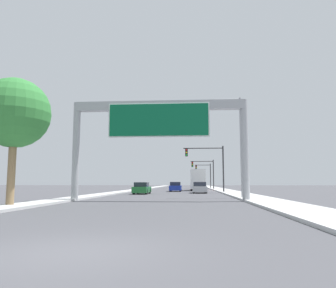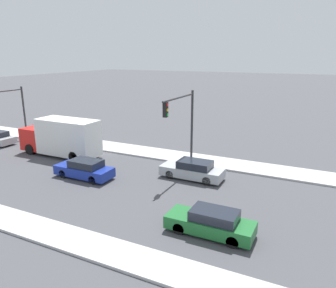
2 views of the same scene
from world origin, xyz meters
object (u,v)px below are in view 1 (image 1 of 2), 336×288
(car_mid_left, at_px, (200,188))
(traffic_light_near_intersection, at_px, (210,160))
(sign_gantry, at_px, (159,124))
(traffic_light_mid_block, at_px, (206,169))
(street_lamp_right, at_px, (237,138))
(car_near_right, at_px, (142,188))
(car_near_center, at_px, (197,186))
(truck_box_primary, at_px, (198,180))
(traffic_light_far_intersection, at_px, (205,172))
(palm_tree_foreground, at_px, (15,114))
(car_mid_right, at_px, (176,187))

(car_mid_left, distance_m, traffic_light_near_intersection, 4.20)
(sign_gantry, xyz_separation_m, traffic_light_mid_block, (5.25, 40.10, -1.90))
(car_mid_left, bearing_deg, street_lamp_right, -77.87)
(sign_gantry, bearing_deg, car_near_right, 103.32)
(car_near_center, distance_m, traffic_light_mid_block, 3.84)
(car_mid_left, distance_m, truck_box_primary, 13.00)
(sign_gantry, distance_m, traffic_light_near_intersection, 20.77)
(truck_box_primary, distance_m, traffic_light_far_intersection, 18.71)
(traffic_light_mid_block, bearing_deg, truck_box_primary, -101.65)
(traffic_light_near_intersection, bearing_deg, traffic_light_mid_block, 89.25)
(traffic_light_far_intersection, height_order, street_lamp_right, street_lamp_right)
(sign_gantry, relative_size, car_near_right, 2.90)
(car_near_center, distance_m, traffic_light_far_intersection, 9.77)
(car_near_right, distance_m, traffic_light_far_intersection, 36.59)
(traffic_light_near_intersection, bearing_deg, palm_tree_foreground, -115.68)
(car_near_right, bearing_deg, sign_gantry, -76.68)
(car_near_right, distance_m, traffic_light_near_intersection, 10.67)
(sign_gantry, height_order, car_near_right, sign_gantry)
(traffic_light_mid_block, bearing_deg, car_mid_right, -110.60)
(sign_gantry, height_order, street_lamp_right, street_lamp_right)
(traffic_light_far_intersection, bearing_deg, traffic_light_mid_block, -91.86)
(traffic_light_far_intersection, relative_size, palm_tree_foreground, 0.75)
(traffic_light_mid_block, bearing_deg, traffic_light_far_intersection, 88.14)
(car_near_right, distance_m, truck_box_primary, 18.26)
(car_near_right, bearing_deg, street_lamp_right, -45.56)
(traffic_light_mid_block, bearing_deg, palm_tree_foreground, -105.64)
(truck_box_primary, bearing_deg, street_lamp_right, -83.61)
(car_mid_right, distance_m, traffic_light_near_intersection, 8.64)
(car_near_center, xyz_separation_m, traffic_light_near_intersection, (1.49, -20.96, 3.68))
(car_mid_left, relative_size, car_near_center, 1.04)
(car_mid_left, xyz_separation_m, traffic_light_far_intersection, (2.08, 31.45, 3.06))
(car_near_center, height_order, street_lamp_right, street_lamp_right)
(traffic_light_far_intersection, relative_size, street_lamp_right, 0.62)
(car_mid_right, xyz_separation_m, palm_tree_foreground, (-7.80, -32.62, 4.70))
(car_near_right, bearing_deg, car_mid_left, 28.96)
(car_mid_right, bearing_deg, traffic_light_far_intersection, 76.91)
(car_mid_left, bearing_deg, car_near_right, -151.04)
(palm_tree_foreground, xyz_separation_m, street_lamp_right, (14.33, 11.04, -0.11))
(car_mid_left, height_order, car_mid_right, car_mid_right)
(traffic_light_mid_block, relative_size, street_lamp_right, 0.65)
(car_mid_left, bearing_deg, car_near_center, 90.00)
(palm_tree_foreground, bearing_deg, street_lamp_right, 37.61)
(traffic_light_far_intersection, bearing_deg, street_lamp_right, -88.80)
(traffic_light_mid_block, distance_m, palm_tree_foreground, 48.40)
(truck_box_primary, relative_size, traffic_light_mid_block, 1.39)
(car_near_center, distance_m, palm_tree_foreground, 49.10)
(car_mid_left, distance_m, car_near_right, 8.00)
(car_near_center, xyz_separation_m, car_near_right, (-7.00, -26.28, 0.01))
(car_mid_left, relative_size, street_lamp_right, 0.53)
(sign_gantry, xyz_separation_m, traffic_light_near_intersection, (4.99, 20.10, -1.49))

